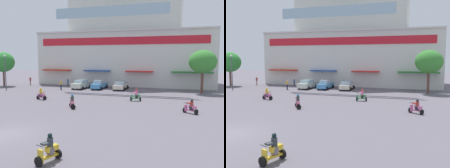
{
  "view_description": "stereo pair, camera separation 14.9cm",
  "coord_description": "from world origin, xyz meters",
  "views": [
    {
      "loc": [
        12.51,
        -14.11,
        5.51
      ],
      "look_at": [
        2.05,
        19.43,
        1.69
      ],
      "focal_mm": 39.58,
      "sensor_mm": 36.0,
      "label": 1
    },
    {
      "loc": [
        12.65,
        -14.06,
        5.51
      ],
      "look_at": [
        2.05,
        19.43,
        1.69
      ],
      "focal_mm": 39.58,
      "sensor_mm": 36.0,
      "label": 2
    }
  ],
  "objects": [
    {
      "name": "ground_plane",
      "position": [
        0.0,
        13.0,
        0.0
      ],
      "size": [
        128.0,
        128.0,
        0.0
      ],
      "primitive_type": "plane",
      "color": "#5F5A63"
    },
    {
      "name": "colonial_building",
      "position": [
        0.0,
        37.08,
        9.39
      ],
      "size": [
        34.38,
        19.36,
        21.7
      ],
      "color": "silver",
      "rests_on": "ground"
    },
    {
      "name": "plaza_tree_0",
      "position": [
        -21.41,
        24.8,
        4.57
      ],
      "size": [
        4.41,
        3.82,
        6.48
      ],
      "color": "brown",
      "rests_on": "ground"
    },
    {
      "name": "plaza_tree_1",
      "position": [
        14.48,
        25.58,
        4.82
      ],
      "size": [
        4.11,
        3.59,
        6.6
      ],
      "color": "brown",
      "rests_on": "ground"
    },
    {
      "name": "parked_car_0",
      "position": [
        -5.5,
        25.5,
        0.79
      ],
      "size": [
        2.66,
        4.49,
        1.58
      ],
      "color": "beige",
      "rests_on": "ground"
    },
    {
      "name": "parked_car_1",
      "position": [
        -2.33,
        26.07,
        0.78
      ],
      "size": [
        2.24,
        4.5,
        1.58
      ],
      "color": "#4488C4",
      "rests_on": "ground"
    },
    {
      "name": "parked_car_2",
      "position": [
        1.49,
        26.13,
        0.74
      ],
      "size": [
        2.48,
        4.39,
        1.47
      ],
      "color": "beige",
      "rests_on": "ground"
    },
    {
      "name": "scooter_rider_0",
      "position": [
        0.57,
        9.71,
        0.65
      ],
      "size": [
        1.22,
        1.46,
        1.57
      ],
      "color": "black",
      "rests_on": "ground"
    },
    {
      "name": "scooter_rider_1",
      "position": [
        12.8,
        10.91,
        0.6
      ],
      "size": [
        1.5,
        1.25,
        1.45
      ],
      "color": "black",
      "rests_on": "ground"
    },
    {
      "name": "scooter_rider_3",
      "position": [
        5.63,
        -3.19,
        0.64
      ],
      "size": [
        0.96,
        1.51,
        1.56
      ],
      "color": "black",
      "rests_on": "ground"
    },
    {
      "name": "scooter_rider_4",
      "position": [
        6.2,
        16.23,
        0.62
      ],
      "size": [
        1.43,
        0.94,
        1.52
      ],
      "color": "black",
      "rests_on": "ground"
    },
    {
      "name": "scooter_rider_5",
      "position": [
        -5.78,
        13.52,
        0.63
      ],
      "size": [
        1.45,
        0.84,
        1.54
      ],
      "color": "black",
      "rests_on": "ground"
    },
    {
      "name": "pedestrian_0",
      "position": [
        -17.52,
        27.62,
        0.95
      ],
      "size": [
        0.48,
        0.48,
        1.67
      ],
      "color": "#816160",
      "rests_on": "ground"
    },
    {
      "name": "pedestrian_1",
      "position": [
        -8.21,
        23.12,
        0.94
      ],
      "size": [
        0.51,
        0.51,
        1.65
      ],
      "color": "#1B203D",
      "rests_on": "ground"
    },
    {
      "name": "pedestrian_2",
      "position": [
        -9.43,
        28.02,
        0.88
      ],
      "size": [
        0.39,
        0.39,
        1.53
      ],
      "color": "#262641",
      "rests_on": "ground"
    },
    {
      "name": "streetlamp_near",
      "position": [
        -18.06,
        21.42,
        3.5
      ],
      "size": [
        0.4,
        0.4,
        5.91
      ],
      "color": "#474C51",
      "rests_on": "ground"
    }
  ]
}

